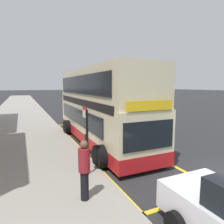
# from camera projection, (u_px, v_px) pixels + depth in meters

# --- Properties ---
(ground_plane) EXTENTS (260.00, 260.00, 0.00)m
(ground_plane) POSITION_uv_depth(u_px,v_px,m) (62.00, 105.00, 36.33)
(ground_plane) COLOR #28282B
(pavement_near) EXTENTS (6.00, 76.00, 0.14)m
(pavement_near) POSITION_uv_depth(u_px,v_px,m) (20.00, 106.00, 33.45)
(pavement_near) COLOR gray
(pavement_near) RESTS_ON ground
(double_decker_bus) EXTENTS (3.24, 10.33, 4.40)m
(double_decker_bus) POSITION_uv_depth(u_px,v_px,m) (100.00, 109.00, 12.01)
(double_decker_bus) COLOR beige
(double_decker_bus) RESTS_ON ground
(bus_bay_markings) EXTENTS (3.19, 13.52, 0.01)m
(bus_bay_markings) POSITION_uv_depth(u_px,v_px,m) (103.00, 143.00, 12.01)
(bus_bay_markings) COLOR yellow
(bus_bay_markings) RESTS_ON ground
(bus_stop_sign) EXTENTS (0.09, 0.51, 2.52)m
(bus_stop_sign) POSITION_uv_depth(u_px,v_px,m) (87.00, 135.00, 7.36)
(bus_stop_sign) COLOR black
(bus_stop_sign) RESTS_ON pavement_near
(parked_car_black_kerbside) EXTENTS (2.09, 4.20, 1.62)m
(parked_car_black_kerbside) POSITION_uv_depth(u_px,v_px,m) (104.00, 103.00, 31.11)
(parked_car_black_kerbside) COLOR black
(parked_car_black_kerbside) RESTS_ON ground
(pedestrian_waiting_near_sign) EXTENTS (0.34, 0.34, 1.78)m
(pedestrian_waiting_near_sign) POSITION_uv_depth(u_px,v_px,m) (84.00, 168.00, 5.71)
(pedestrian_waiting_near_sign) COLOR black
(pedestrian_waiting_near_sign) RESTS_ON pavement_near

